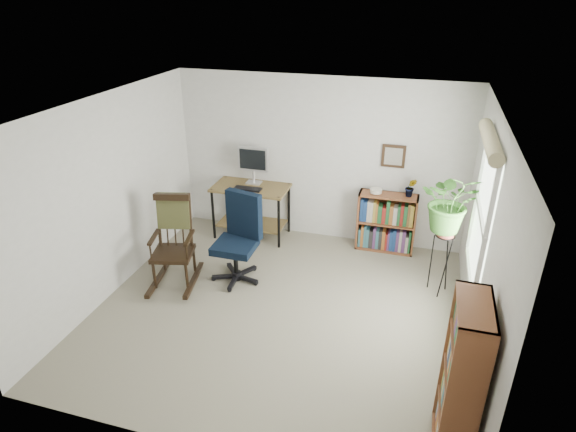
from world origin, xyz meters
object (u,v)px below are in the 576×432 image
(low_bookshelf, at_px, (386,222))
(desk, at_px, (252,211))
(rocking_chair, at_px, (172,242))
(tall_bookshelf, at_px, (461,380))
(office_chair, at_px, (235,240))

(low_bookshelf, bearing_deg, desk, -176.56)
(desk, distance_m, rocking_chair, 1.60)
(desk, height_order, low_bookshelf, low_bookshelf)
(low_bookshelf, height_order, tall_bookshelf, tall_bookshelf)
(rocking_chair, xyz_separation_m, tall_bookshelf, (3.37, -1.56, 0.12))
(desk, xyz_separation_m, rocking_chair, (-0.50, -1.51, 0.19))
(office_chair, distance_m, low_bookshelf, 2.23)
(desk, distance_m, office_chair, 1.26)
(low_bookshelf, distance_m, tall_bookshelf, 3.33)
(tall_bookshelf, bearing_deg, office_chair, 144.99)
(desk, distance_m, tall_bookshelf, 4.22)
(office_chair, relative_size, tall_bookshelf, 0.82)
(desk, xyz_separation_m, tall_bookshelf, (2.87, -3.08, 0.31))
(office_chair, xyz_separation_m, rocking_chair, (-0.73, -0.29, 0.00))
(rocking_chair, distance_m, tall_bookshelf, 3.72)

